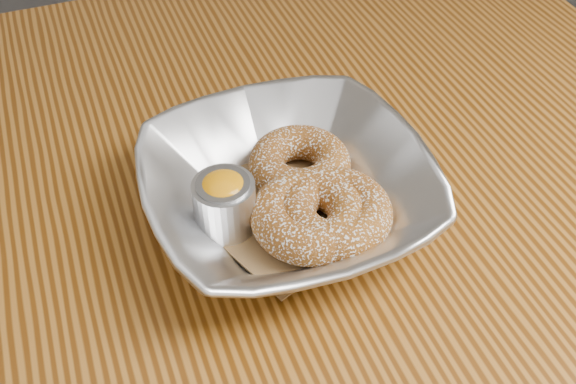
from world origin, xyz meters
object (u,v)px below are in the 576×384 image
object	(u,v)px
table	(163,263)
serving_bowl	(288,191)
donut_extra	(334,213)
donut_back	(300,164)
donut_front	(310,216)
ramekin	(225,202)

from	to	relation	value
table	serving_bowl	size ratio (longest dim) A/B	4.75
table	donut_extra	size ratio (longest dim) A/B	11.77
donut_back	serving_bowl	bearing A→B (deg)	-125.88
donut_front	ramekin	world-z (taller)	ramekin
ramekin	donut_extra	bearing A→B (deg)	-23.68
table	donut_front	distance (m)	0.20
ramekin	serving_bowl	bearing A→B (deg)	-1.39
donut_extra	ramekin	distance (m)	0.09
donut_back	donut_extra	world-z (taller)	donut_extra
serving_bowl	donut_back	world-z (taller)	serving_bowl
donut_extra	ramekin	world-z (taller)	ramekin
donut_back	ramekin	size ratio (longest dim) A/B	1.67
serving_bowl	donut_back	xyz separation A→B (m)	(0.02, 0.03, -0.00)
donut_front	table	bearing A→B (deg)	139.82
serving_bowl	donut_extra	world-z (taller)	serving_bowl
serving_bowl	donut_extra	bearing A→B (deg)	-52.06
donut_extra	serving_bowl	bearing A→B (deg)	127.94
donut_back	ramekin	world-z (taller)	ramekin
table	donut_extra	bearing A→B (deg)	-36.91
donut_front	donut_extra	distance (m)	0.02
donut_back	donut_front	xyz separation A→B (m)	(-0.02, -0.07, 0.00)
table	serving_bowl	world-z (taller)	serving_bowl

